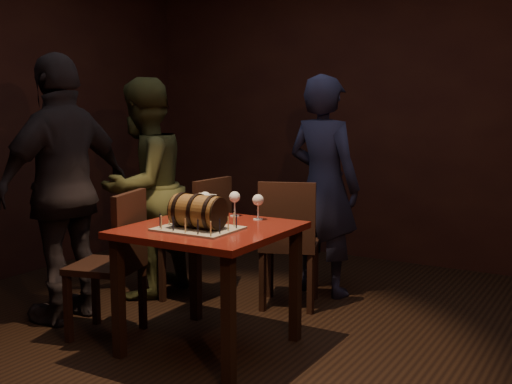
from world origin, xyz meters
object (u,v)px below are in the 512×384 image
Objects in this scene: wine_glass_mid at (235,198)px; pint_of_ale at (211,207)px; barrel_cake at (198,211)px; chair_left_front at (116,256)px; chair_left_rear at (202,233)px; person_left_rear at (143,188)px; wine_glass_left at (205,198)px; pub_table at (209,245)px; person_back at (323,186)px; wine_glass_right at (258,201)px; chair_back at (288,237)px; person_left_front at (65,189)px.

wine_glass_mid reaches higher than pint_of_ale.
chair_left_front is (-0.61, -0.03, -0.34)m from barrel_cake.
chair_left_front is at bearing -177.46° from barrel_cake.
person_left_rear reaches higher than chair_left_rear.
wine_glass_left is 0.67m from chair_left_rear.
pub_table is 0.43m from wine_glass_mid.
person_left_rear is at bearing 41.92° from person_back.
wine_glass_mid is 1.00× the size of wine_glass_right.
barrel_cake is 2.20× the size of wine_glass_left.
chair_back is 0.58m from person_back.
chair_left_rear reaches higher than wine_glass_left.
wine_glass_right is 0.10× the size of person_left_rear.
chair_back is 1.00× the size of chair_left_front.
chair_left_rear is at bearing -163.42° from chair_back.
wine_glass_right is 1.24m from person_left_rear.
person_left_rear is at bearing 163.73° from wine_glass_mid.
person_left_rear is (-1.17, -0.72, -0.01)m from person_back.
person_left_rear is at bearing 154.79° from pint_of_ale.
person_back is (0.05, 0.48, 0.32)m from chair_back.
person_back is at bearing 85.95° from barrel_cake.
person_left_front reaches higher than wine_glass_left.
pint_of_ale reaches higher than pub_table.
person_left_rear reaches higher than pint_of_ale.
wine_glass_mid is 1.05m from person_left_rear.
wine_glass_left is at bearing -112.62° from chair_back.
wine_glass_mid is at bearing 33.85° from wine_glass_left.
barrel_cake is at bearing -90.64° from pub_table.
wine_glass_right is at bearing 12.03° from wine_glass_left.
pub_table is at bearing -51.16° from wine_glass_left.
person_left_front reaches higher than wine_glass_right.
barrel_cake is 0.38× the size of chair_left_rear.
chair_left_front reaches higher than pub_table.
wine_glass_right is at bearing 21.46° from pint_of_ale.
pub_table is at bearing -52.04° from chair_left_rear.
person_left_front is (-1.27, -0.39, 0.03)m from wine_glass_right.
chair_left_front is at bearing 84.17° from person_left_front.
barrel_cake is 1.14m from person_left_front.
barrel_cake is 0.48m from wine_glass_mid.
pint_of_ale is at bearing 63.77° from person_left_rear.
person_back is (-0.03, 1.05, -0.03)m from wine_glass_right.
chair_left_front is at bearing -93.55° from chair_left_rear.
chair_left_rear is at bearing 127.44° from wine_glass_left.
person_back is (0.72, 1.52, 0.32)m from chair_left_front.
person_left_front is at bearing -126.93° from chair_left_rear.
wine_glass_right is (0.19, -0.03, 0.00)m from wine_glass_mid.
chair_left_front is 1.71m from person_back.
chair_left_front is (-0.56, -0.50, -0.34)m from wine_glass_mid.
person_back is (0.31, 1.12, -0.03)m from wine_glass_left.
person_back reaches higher than wine_glass_left.
wine_glass_mid is 0.17m from pint_of_ale.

